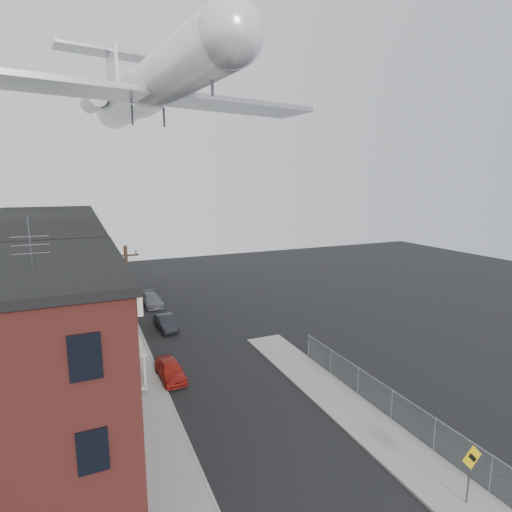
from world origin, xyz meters
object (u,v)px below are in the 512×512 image
(car_mid, at_px, (166,323))
(car_far, at_px, (151,300))
(utility_pole, at_px, (129,305))
(car_near, at_px, (170,370))
(airplane, at_px, (149,87))
(street_tree, at_px, (121,289))
(warning_sign, at_px, (471,465))

(car_mid, height_order, car_far, car_far)
(utility_pole, xyz_separation_m, car_near, (2.18, -3.02, -4.01))
(car_far, bearing_deg, airplane, -97.79)
(utility_pole, distance_m, street_tree, 10.00)
(warning_sign, height_order, street_tree, street_tree)
(car_near, relative_size, airplane, 0.12)
(warning_sign, relative_size, street_tree, 0.54)
(warning_sign, distance_m, airplane, 33.13)
(airplane, bearing_deg, car_near, -96.19)
(car_mid, height_order, airplane, airplane)
(warning_sign, height_order, car_mid, warning_sign)
(car_far, bearing_deg, street_tree, -130.86)
(warning_sign, distance_m, car_far, 34.36)
(car_mid, distance_m, airplane, 20.43)
(car_mid, distance_m, car_far, 7.97)
(street_tree, relative_size, car_mid, 1.29)
(utility_pole, relative_size, car_mid, 2.24)
(street_tree, bearing_deg, airplane, -47.08)
(car_near, xyz_separation_m, car_mid, (1.62, 9.56, -0.01))
(utility_pole, relative_size, airplane, 0.28)
(utility_pole, bearing_deg, car_near, -54.16)
(utility_pole, distance_m, car_near, 5.47)
(warning_sign, distance_m, street_tree, 30.96)
(airplane, bearing_deg, warning_sign, -72.88)
(airplane, bearing_deg, street_tree, 132.92)
(car_mid, relative_size, airplane, 0.13)
(car_far, height_order, airplane, airplane)
(utility_pole, bearing_deg, street_tree, 88.11)
(car_mid, bearing_deg, airplane, 152.47)
(street_tree, bearing_deg, car_near, -81.84)
(car_far, distance_m, airplane, 21.82)
(utility_pole, height_order, car_near, utility_pole)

